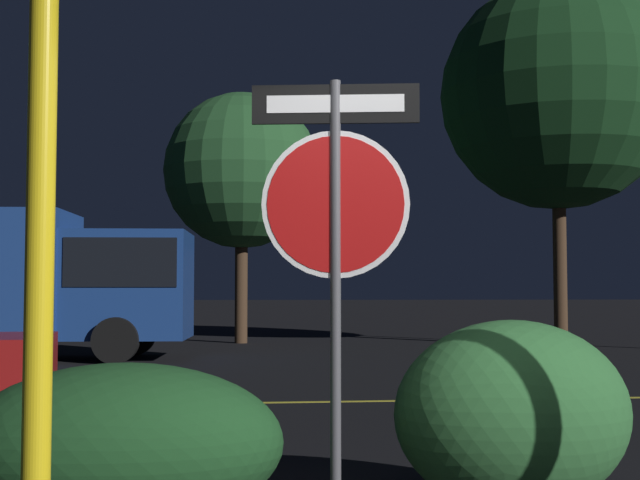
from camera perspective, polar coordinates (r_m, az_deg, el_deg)
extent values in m
cube|color=gold|center=(10.68, -0.40, -10.32)|extent=(43.05, 0.12, 0.01)
cylinder|color=#4C4C51|center=(4.94, 1.00, -4.03)|extent=(0.06, 0.06, 2.49)
cylinder|color=white|center=(4.96, 0.99, 2.30)|extent=(0.82, 0.15, 0.83)
cylinder|color=#B71414|center=(4.96, 0.99, 2.30)|extent=(0.76, 0.15, 0.77)
cube|color=black|center=(5.05, 0.99, 8.69)|extent=(0.93, 0.18, 0.22)
cube|color=white|center=(5.05, 0.99, 8.69)|extent=(0.77, 0.16, 0.10)
cylinder|color=yellow|center=(3.87, -17.54, -3.16)|extent=(0.12, 0.12, 2.61)
ellipsoid|color=#19421E|center=(5.19, -12.52, -12.69)|extent=(1.79, 1.08, 0.91)
ellipsoid|color=#2D6633|center=(5.57, 12.21, -10.86)|extent=(1.44, 1.05, 1.14)
cube|color=navy|center=(17.63, -12.09, -2.84)|extent=(2.41, 2.30, 2.05)
cube|color=black|center=(17.64, -12.08, -1.51)|extent=(2.19, 2.33, 0.90)
cylinder|color=black|center=(18.75, -11.77, -5.94)|extent=(0.86, 0.33, 0.84)
cylinder|color=black|center=(16.58, -12.96, -6.28)|extent=(0.86, 0.33, 0.84)
cylinder|color=#422D1E|center=(21.97, 15.10, -1.32)|extent=(0.32, 0.32, 4.05)
sphere|color=#143819|center=(22.47, 14.95, 9.03)|extent=(5.60, 5.60, 5.60)
cylinder|color=#422D1E|center=(22.64, -5.07, -2.86)|extent=(0.32, 0.32, 2.95)
sphere|color=#235128|center=(22.85, -5.03, 4.44)|extent=(3.97, 3.97, 3.97)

